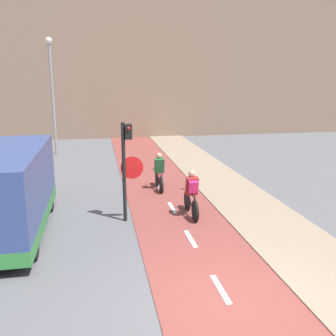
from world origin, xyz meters
name	(u,v)px	position (x,y,z in m)	size (l,w,h in m)	color
ground_plane	(229,304)	(0.00, 0.00, 0.00)	(120.00, 120.00, 0.00)	#5B5B60
bike_lane	(229,303)	(0.00, 0.00, 0.01)	(2.79, 60.00, 0.02)	brown
building_row_background	(126,63)	(0.00, 23.44, 5.31)	(60.00, 5.20, 10.61)	#89705B
traffic_light_pole	(127,161)	(-1.52, 4.69, 1.85)	(0.67, 0.25, 2.98)	black
street_lamp_far	(52,84)	(-4.66, 15.63, 3.90)	(0.36, 0.36, 6.32)	gray
cyclist_near	(192,194)	(0.45, 4.69, 0.71)	(0.46, 1.66, 1.48)	black
cyclist_far	(159,173)	(-0.07, 7.71, 0.66)	(0.46, 1.61, 1.45)	black
van	(6,193)	(-4.85, 4.33, 1.16)	(2.01, 5.24, 2.36)	#334784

